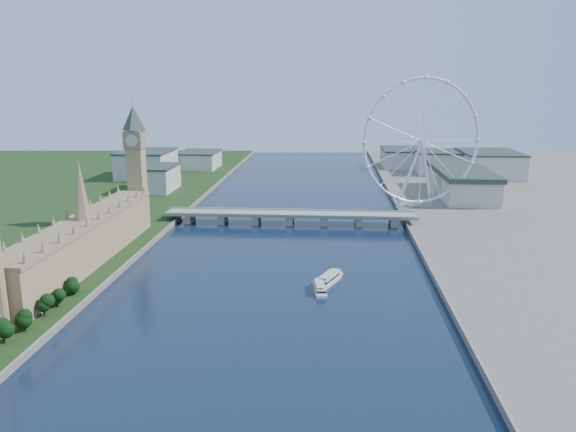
# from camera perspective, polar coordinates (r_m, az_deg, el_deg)

# --- Properties ---
(ground) EXTENTS (2000.00, 2000.00, 0.00)m
(ground) POSITION_cam_1_polar(r_m,az_deg,el_deg) (218.69, -5.81, -20.37)
(ground) COLOR #16253E
(ground) RESTS_ON ground
(parliament_range) EXTENTS (24.00, 200.00, 70.00)m
(parliament_range) POSITION_cam_1_polar(r_m,az_deg,el_deg) (398.12, -19.93, -2.39)
(parliament_range) COLOR tan
(parliament_range) RESTS_ON ground
(big_ben) EXTENTS (20.02, 20.02, 110.00)m
(big_ben) POSITION_cam_1_polar(r_m,az_deg,el_deg) (487.75, -15.25, 6.49)
(big_ben) COLOR tan
(big_ben) RESTS_ON ground
(westminster_bridge) EXTENTS (220.00, 22.00, 9.50)m
(westminster_bridge) POSITION_cam_1_polar(r_m,az_deg,el_deg) (493.42, 0.21, -0.04)
(westminster_bridge) COLOR gray
(westminster_bridge) RESTS_ON ground
(london_eye) EXTENTS (113.60, 39.12, 124.30)m
(london_eye) POSITION_cam_1_polar(r_m,az_deg,el_deg) (543.26, 13.48, 7.35)
(london_eye) COLOR silver
(london_eye) RESTS_ON ground
(county_hall) EXTENTS (54.00, 144.00, 35.00)m
(county_hall) POSITION_cam_1_polar(r_m,az_deg,el_deg) (636.40, 17.02, 1.82)
(county_hall) COLOR beige
(county_hall) RESTS_ON ground
(city_skyline) EXTENTS (505.00, 280.00, 32.00)m
(city_skyline) POSITION_cam_1_polar(r_m,az_deg,el_deg) (746.11, 4.67, 5.32)
(city_skyline) COLOR beige
(city_skyline) RESTS_ON ground
(tour_boat_near) EXTENTS (10.13, 27.49, 5.90)m
(tour_boat_near) POSITION_cam_1_polar(r_m,az_deg,el_deg) (337.57, 3.25, -7.68)
(tour_boat_near) COLOR silver
(tour_boat_near) RESTS_ON ground
(tour_boat_far) EXTENTS (18.83, 30.76, 6.66)m
(tour_boat_far) POSITION_cam_1_polar(r_m,az_deg,el_deg) (351.72, 4.14, -6.81)
(tour_boat_far) COLOR silver
(tour_boat_far) RESTS_ON ground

